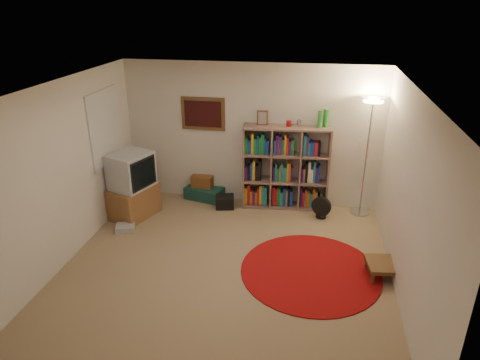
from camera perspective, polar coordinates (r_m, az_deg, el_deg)
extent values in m
cube|color=#8D7352|center=(6.08, -1.97, -11.82)|extent=(4.50, 4.50, 0.02)
cube|color=white|center=(5.07, -2.37, 12.17)|extent=(4.50, 4.50, 0.02)
cube|color=beige|center=(7.54, 1.50, 6.02)|extent=(4.50, 0.02, 2.50)
cube|color=beige|center=(3.59, -10.09, -15.62)|extent=(4.50, 0.02, 2.50)
cube|color=beige|center=(6.31, -22.66, 0.64)|extent=(0.02, 4.50, 2.50)
cube|color=beige|center=(5.47, 21.67, -2.59)|extent=(0.02, 4.50, 2.50)
cube|color=#4F331B|center=(7.58, -4.94, 8.80)|extent=(0.78, 0.04, 0.58)
cube|color=#440E0D|center=(7.56, -4.98, 8.76)|extent=(0.66, 0.01, 0.46)
cube|color=white|center=(7.26, -17.55, 6.72)|extent=(0.03, 1.00, 1.20)
cube|color=beige|center=(7.49, 15.64, 4.64)|extent=(0.08, 0.01, 0.12)
cube|color=#795A51|center=(7.81, 5.87, -3.24)|extent=(1.51, 0.54, 0.03)
cube|color=#795A51|center=(7.28, 6.33, 7.02)|extent=(1.51, 0.54, 0.03)
cube|color=#795A51|center=(7.54, 0.57, 1.92)|extent=(0.07, 0.42, 1.48)
cube|color=#795A51|center=(7.56, 11.59, 1.49)|extent=(0.07, 0.42, 1.48)
cube|color=#795A51|center=(7.70, 6.09, 2.26)|extent=(1.48, 0.14, 1.48)
cube|color=#795A51|center=(7.51, 4.21, 1.79)|extent=(0.06, 0.40, 1.42)
cube|color=#795A51|center=(7.52, 7.97, 1.64)|extent=(0.06, 0.40, 1.42)
cube|color=#795A51|center=(7.61, 6.01, -0.02)|extent=(1.45, 0.51, 0.03)
cube|color=#795A51|center=(7.43, 6.17, 3.48)|extent=(1.45, 0.51, 0.03)
cube|color=gold|center=(7.71, 0.81, -1.96)|extent=(0.06, 0.17, 0.32)
cube|color=#A9181F|center=(7.69, 1.17, -1.79)|extent=(0.05, 0.17, 0.38)
cube|color=#C15818|center=(7.72, 1.51, -2.21)|extent=(0.06, 0.17, 0.26)
cube|color=#441860|center=(7.71, 1.85, -2.22)|extent=(0.05, 0.17, 0.26)
cube|color=#C15818|center=(7.72, 2.15, -2.30)|extent=(0.05, 0.17, 0.24)
cube|color=#A9181F|center=(7.70, 2.44, -2.05)|extent=(0.05, 0.17, 0.31)
cube|color=gold|center=(7.68, 2.75, -1.88)|extent=(0.05, 0.17, 0.37)
cube|color=teal|center=(7.68, 3.10, -1.86)|extent=(0.06, 0.17, 0.38)
cube|color=teal|center=(7.69, 3.46, -1.99)|extent=(0.06, 0.17, 0.35)
cube|color=#441860|center=(7.53, 0.84, 1.04)|extent=(0.06, 0.17, 0.24)
cube|color=black|center=(7.53, 1.21, 1.11)|extent=(0.06, 0.17, 0.26)
cube|color=navy|center=(7.51, 1.55, 1.26)|extent=(0.05, 0.17, 0.31)
cube|color=gold|center=(7.50, 1.88, 1.41)|extent=(0.05, 0.17, 0.35)
cube|color=black|center=(7.52, 2.24, 1.11)|extent=(0.06, 0.17, 0.27)
cube|color=black|center=(7.50, 2.64, 1.43)|extent=(0.06, 0.17, 0.37)
cube|color=#18782B|center=(7.36, 0.86, 4.69)|extent=(0.06, 0.17, 0.29)
cube|color=navy|center=(7.36, 1.29, 4.48)|extent=(0.07, 0.17, 0.24)
cube|color=gold|center=(7.34, 1.70, 4.93)|extent=(0.06, 0.17, 0.37)
cube|color=#18782B|center=(7.35, 2.09, 4.59)|extent=(0.06, 0.17, 0.28)
cube|color=navy|center=(7.34, 2.43, 4.79)|extent=(0.04, 0.17, 0.34)
cube|color=#18782B|center=(7.34, 2.69, 4.66)|extent=(0.04, 0.17, 0.30)
cube|color=#18782B|center=(7.33, 3.03, 4.85)|extent=(0.06, 0.17, 0.36)
cube|color=navy|center=(7.34, 3.36, 4.60)|extent=(0.04, 0.17, 0.29)
cube|color=navy|center=(7.35, 3.67, 4.42)|extent=(0.06, 0.17, 0.25)
cube|color=#A9181F|center=(7.68, 4.48, -1.97)|extent=(0.06, 0.17, 0.36)
cube|color=#A9181F|center=(7.69, 4.83, -2.09)|extent=(0.06, 0.17, 0.33)
cube|color=#18782B|center=(7.68, 5.20, -2.08)|extent=(0.06, 0.17, 0.34)
cube|color=teal|center=(7.70, 5.55, -2.37)|extent=(0.06, 0.17, 0.26)
cube|color=navy|center=(7.68, 5.93, -2.10)|extent=(0.06, 0.17, 0.34)
cube|color=olive|center=(7.69, 6.23, -2.24)|extent=(0.04, 0.17, 0.30)
cube|color=black|center=(7.69, 6.51, -2.13)|extent=(0.05, 0.17, 0.34)
cube|color=navy|center=(7.70, 6.84, -2.32)|extent=(0.06, 0.17, 0.29)
cube|color=#441860|center=(7.51, 4.53, 0.95)|extent=(0.04, 0.17, 0.25)
cube|color=teal|center=(7.50, 4.82, 1.14)|extent=(0.05, 0.17, 0.31)
cube|color=#18782B|center=(7.51, 5.11, 0.87)|extent=(0.05, 0.17, 0.24)
cube|color=olive|center=(7.50, 5.41, 1.01)|extent=(0.04, 0.17, 0.28)
cube|color=teal|center=(7.50, 5.67, 1.10)|extent=(0.04, 0.17, 0.31)
cube|color=teal|center=(7.51, 6.00, 0.89)|extent=(0.07, 0.17, 0.25)
cube|color=gold|center=(7.50, 6.35, 1.16)|extent=(0.04, 0.17, 0.33)
cube|color=#C15818|center=(7.50, 6.62, 1.13)|extent=(0.05, 0.17, 0.33)
cube|color=#441860|center=(7.51, 6.89, 0.91)|extent=(0.04, 0.17, 0.27)
cube|color=teal|center=(7.34, 4.64, 4.41)|extent=(0.04, 0.17, 0.26)
cube|color=#441860|center=(7.33, 4.97, 4.75)|extent=(0.06, 0.17, 0.35)
cube|color=#441860|center=(7.33, 5.37, 4.67)|extent=(0.06, 0.17, 0.33)
cube|color=#18782B|center=(7.34, 5.74, 4.45)|extent=(0.05, 0.17, 0.28)
cube|color=gold|center=(7.33, 6.06, 4.73)|extent=(0.04, 0.17, 0.36)
cube|color=#A9181F|center=(7.33, 6.33, 4.58)|extent=(0.05, 0.17, 0.32)
cube|color=#441860|center=(7.34, 6.63, 4.33)|extent=(0.05, 0.17, 0.26)
cube|color=#18782B|center=(7.34, 7.00, 4.39)|extent=(0.06, 0.17, 0.28)
cube|color=#441860|center=(7.69, 8.14, -2.12)|extent=(0.05, 0.17, 0.36)
cube|color=#A9181F|center=(7.71, 8.43, -2.40)|extent=(0.05, 0.17, 0.28)
cube|color=olive|center=(7.70, 8.72, -2.28)|extent=(0.04, 0.17, 0.32)
cube|color=#C15818|center=(7.71, 9.02, -2.40)|extent=(0.06, 0.17, 0.29)
cube|color=teal|center=(7.73, 9.39, -2.54)|extent=(0.06, 0.17, 0.25)
cube|color=#C15818|center=(7.71, 9.76, -2.21)|extent=(0.05, 0.17, 0.35)
cube|color=olive|center=(7.72, 10.07, -2.41)|extent=(0.05, 0.17, 0.30)
cube|color=black|center=(7.74, 10.38, -2.63)|extent=(0.05, 0.17, 0.23)
cube|color=olive|center=(7.74, 10.69, -2.50)|extent=(0.05, 0.17, 0.27)
cube|color=#441860|center=(7.52, 8.30, 0.76)|extent=(0.04, 0.17, 0.24)
cube|color=olive|center=(7.52, 8.55, 0.77)|extent=(0.04, 0.17, 0.25)
cube|color=black|center=(7.51, 8.85, 1.08)|extent=(0.05, 0.17, 0.34)
cube|color=silver|center=(7.51, 9.19, 1.16)|extent=(0.05, 0.17, 0.36)
cube|color=silver|center=(7.53, 9.51, 0.71)|extent=(0.06, 0.17, 0.24)
cube|color=teal|center=(7.51, 9.87, 1.19)|extent=(0.05, 0.17, 0.38)
cube|color=#441860|center=(7.53, 10.14, 0.80)|extent=(0.05, 0.17, 0.27)
cube|color=navy|center=(7.53, 10.45, 0.93)|extent=(0.05, 0.17, 0.31)
cube|color=teal|center=(7.33, 8.62, 4.66)|extent=(0.07, 0.17, 0.37)
cube|color=#441860|center=(7.34, 8.97, 4.54)|extent=(0.04, 0.17, 0.34)
cube|color=teal|center=(7.36, 9.20, 4.15)|extent=(0.04, 0.17, 0.24)
cube|color=navy|center=(7.36, 9.46, 4.21)|extent=(0.04, 0.17, 0.26)
cube|color=navy|center=(7.36, 9.73, 4.16)|extent=(0.04, 0.17, 0.25)
cube|color=#A9181F|center=(7.37, 10.09, 4.16)|extent=(0.07, 0.17, 0.25)
cube|color=black|center=(7.37, 10.48, 4.14)|extent=(0.05, 0.17, 0.25)
cube|color=#4F331B|center=(7.27, 3.01, 8.28)|extent=(0.18, 0.04, 0.25)
cube|color=gray|center=(7.25, 3.00, 8.24)|extent=(0.14, 0.02, 0.20)
cylinder|color=#9C0E10|center=(7.26, 6.52, 7.50)|extent=(0.09, 0.09, 0.10)
cylinder|color=silver|center=(7.26, 7.87, 7.52)|extent=(0.08, 0.08, 0.12)
cylinder|color=green|center=(7.22, 10.63, 7.99)|extent=(0.09, 0.09, 0.30)
cylinder|color=green|center=(7.30, 11.42, 8.10)|extent=(0.09, 0.09, 0.30)
cylinder|color=silver|center=(7.79, 15.65, -4.12)|extent=(0.39, 0.39, 0.03)
cylinder|color=silver|center=(7.41, 16.44, 2.55)|extent=(0.03, 0.03, 1.90)
cone|color=silver|center=(7.13, 17.34, 9.95)|extent=(0.47, 0.47, 0.15)
cylinder|color=#FFD88C|center=(7.13, 17.35, 9.99)|extent=(0.38, 0.38, 0.02)
cylinder|color=black|center=(7.48, 10.74, -4.79)|extent=(0.23, 0.23, 0.03)
cylinder|color=black|center=(7.45, 10.79, -4.22)|extent=(0.05, 0.05, 0.14)
cylinder|color=black|center=(7.38, 10.80, -3.46)|extent=(0.34, 0.19, 0.34)
cube|color=brown|center=(7.52, -13.92, -2.76)|extent=(0.77, 0.92, 0.54)
cube|color=#B3B4B8|center=(7.30, -14.34, 1.25)|extent=(0.73, 0.79, 0.59)
cube|color=black|center=(7.12, -12.73, 0.84)|extent=(0.21, 0.54, 0.50)
cube|color=black|center=(7.11, -12.70, 0.84)|extent=(0.18, 0.47, 0.43)
cube|color=#B3B4B8|center=(7.19, -15.06, -6.16)|extent=(0.35, 0.32, 0.10)
cube|color=#153A33|center=(8.03, -4.67, -1.65)|extent=(0.77, 0.59, 0.22)
cube|color=brown|center=(7.99, -4.97, -0.07)|extent=(0.41, 0.31, 0.22)
cube|color=black|center=(7.65, -2.03, -2.92)|extent=(0.37, 0.32, 0.22)
cylinder|color=silver|center=(7.85, 1.64, -2.04)|extent=(0.16, 0.16, 0.26)
cylinder|color=maroon|center=(6.09, 9.35, -11.89)|extent=(1.92, 1.92, 0.02)
cube|color=#4F331B|center=(6.15, 18.64, -10.62)|extent=(0.50, 0.50, 0.05)
cube|color=#4F331B|center=(6.02, 17.28, -12.40)|extent=(0.04, 0.04, 0.16)
cube|color=#4F331B|center=(6.12, 20.60, -12.25)|extent=(0.04, 0.04, 0.16)
cube|color=#4F331B|center=(6.30, 16.51, -10.52)|extent=(0.04, 0.04, 0.16)
cube|color=#4F331B|center=(6.40, 19.67, -10.41)|extent=(0.04, 0.04, 0.16)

